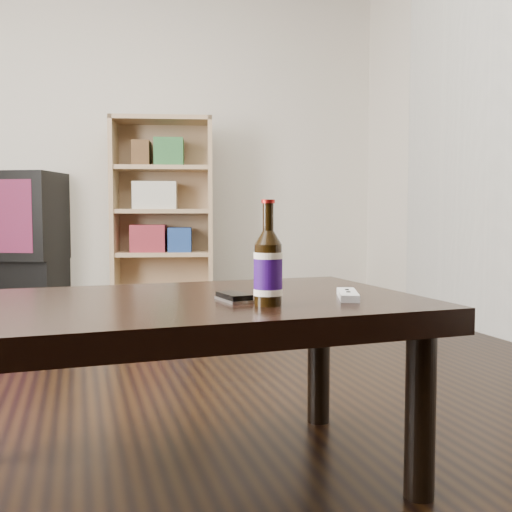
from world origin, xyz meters
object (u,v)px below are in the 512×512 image
object	(u,v)px
phone	(234,297)
tv_stand	(7,281)
coffee_table	(172,324)
beer_bottle	(268,268)
remote	(348,295)
tv	(5,216)
bookshelf	(162,208)

from	to	relation	value
phone	tv_stand	bearing A→B (deg)	94.59
tv_stand	coffee_table	world-z (taller)	coffee_table
beer_bottle	phone	bearing A→B (deg)	122.02
tv_stand	beer_bottle	bearing A→B (deg)	-51.10
remote	beer_bottle	bearing A→B (deg)	-146.28
tv	tv_stand	bearing A→B (deg)	90.00
tv	bookshelf	size ratio (longest dim) A/B	0.72
tv_stand	tv	distance (m)	0.51
tv_stand	beer_bottle	xyz separation A→B (m)	(0.96, -3.65, 0.39)
coffee_table	phone	xyz separation A→B (m)	(0.15, -0.07, 0.07)
tv	bookshelf	distance (m)	1.20
tv_stand	tv	bearing A→B (deg)	-90.00
tv_stand	phone	xyz separation A→B (m)	(0.90, -3.56, 0.31)
tv	phone	xyz separation A→B (m)	(0.90, -3.56, -0.19)
tv	beer_bottle	xyz separation A→B (m)	(0.96, -3.65, -0.11)
phone	remote	bearing A→B (deg)	-17.45
bookshelf	remote	size ratio (longest dim) A/B	8.41
tv_stand	remote	size ratio (longest dim) A/B	5.11
bookshelf	coffee_table	bearing A→B (deg)	-85.26
tv_stand	coffee_table	xyz separation A→B (m)	(0.76, -3.49, 0.24)
coffee_table	phone	size ratio (longest dim) A/B	10.79
beer_bottle	remote	xyz separation A→B (m)	(0.23, 0.05, -0.08)
coffee_table	phone	distance (m)	0.18
bookshelf	coffee_table	size ratio (longest dim) A/B	1.10
tv	bookshelf	bearing A→B (deg)	10.99
tv	coffee_table	size ratio (longest dim) A/B	0.79
bookshelf	remote	distance (m)	3.33
tv	phone	distance (m)	3.67
tv_stand	bookshelf	size ratio (longest dim) A/B	0.61
tv_stand	coffee_table	size ratio (longest dim) A/B	0.67
phone	remote	size ratio (longest dim) A/B	0.71
remote	tv	bearing A→B (deg)	128.99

